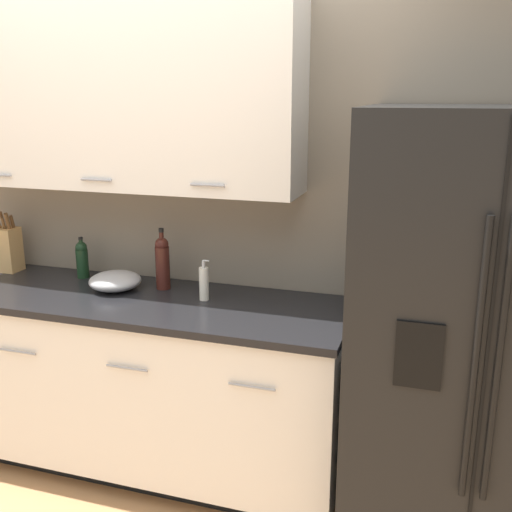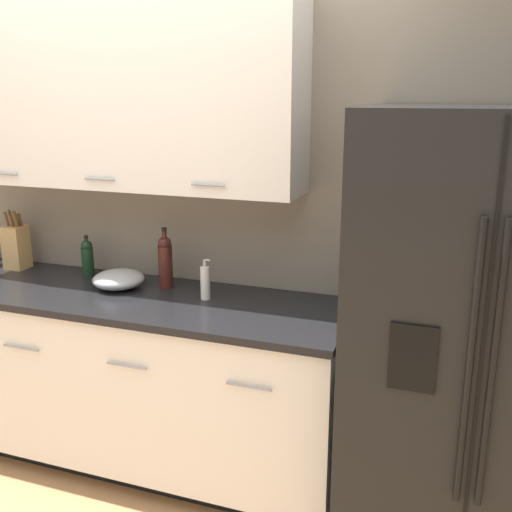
% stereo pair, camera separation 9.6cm
% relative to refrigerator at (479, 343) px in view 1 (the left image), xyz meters
% --- Properties ---
extents(wall_back, '(10.00, 0.39, 2.60)m').
position_rel_refrigerator_xyz_m(wall_back, '(-1.58, 0.37, 0.54)').
color(wall_back, gray).
rests_on(wall_back, ground_plane).
extents(counter_unit, '(2.41, 0.64, 0.92)m').
position_rel_refrigerator_xyz_m(counter_unit, '(-1.72, 0.08, -0.44)').
color(counter_unit, black).
rests_on(counter_unit, ground_plane).
extents(refrigerator, '(0.96, 0.81, 1.82)m').
position_rel_refrigerator_xyz_m(refrigerator, '(0.00, 0.00, 0.00)').
color(refrigerator, black).
rests_on(refrigerator, ground_plane).
extents(knife_block, '(0.11, 0.11, 0.33)m').
position_rel_refrigerator_xyz_m(knife_block, '(-2.42, 0.25, 0.14)').
color(knife_block, tan).
rests_on(knife_block, counter_unit).
extents(wine_bottle, '(0.07, 0.07, 0.31)m').
position_rel_refrigerator_xyz_m(wine_bottle, '(-1.48, 0.23, 0.15)').
color(wine_bottle, '#3D1914').
rests_on(wine_bottle, counter_unit).
extents(soap_dispenser, '(0.05, 0.05, 0.20)m').
position_rel_refrigerator_xyz_m(soap_dispenser, '(-1.22, 0.13, 0.09)').
color(soap_dispenser, silver).
rests_on(soap_dispenser, counter_unit).
extents(oil_bottle, '(0.06, 0.06, 0.22)m').
position_rel_refrigerator_xyz_m(oil_bottle, '(-1.97, 0.27, 0.11)').
color(oil_bottle, black).
rests_on(oil_bottle, counter_unit).
extents(mixing_bowl, '(0.26, 0.26, 0.09)m').
position_rel_refrigerator_xyz_m(mixing_bowl, '(-1.70, 0.14, 0.05)').
color(mixing_bowl, '#A3A3A5').
rests_on(mixing_bowl, counter_unit).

